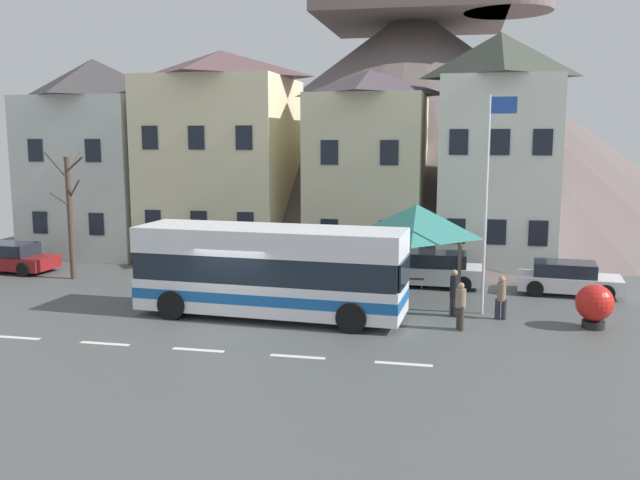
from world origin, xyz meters
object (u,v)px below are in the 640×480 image
(transit_bus, at_px, (271,272))
(parked_car_01, at_px, (11,258))
(parked_car_00, at_px, (430,269))
(pedestrian_02, at_px, (461,305))
(townhouse_02, at_px, (369,167))
(townhouse_03, at_px, (497,153))
(parked_car_02, at_px, (216,264))
(pedestrian_01, at_px, (454,290))
(pedestrian_00, at_px, (501,297))
(townhouse_01, at_px, (223,155))
(parked_car_03, at_px, (568,278))
(harbour_buoy, at_px, (594,304))
(bus_shelter, at_px, (416,221))
(public_bench, at_px, (406,277))
(townhouse_00, at_px, (97,158))
(flagpole, at_px, (489,190))
(hilltop_castle, at_px, (412,108))
(bare_tree_00, at_px, (70,213))

(transit_bus, xyz_separation_m, parked_car_01, (-13.98, 5.19, -0.93))
(parked_car_00, relative_size, pedestrian_02, 2.85)
(townhouse_02, height_order, parked_car_00, townhouse_02)
(townhouse_03, xyz_separation_m, parked_car_02, (-12.12, -4.60, -4.81))
(pedestrian_01, bearing_deg, parked_car_02, 156.79)
(pedestrian_00, bearing_deg, townhouse_01, 143.52)
(parked_car_03, xyz_separation_m, harbour_buoy, (0.10, -4.90, 0.17))
(townhouse_01, bearing_deg, bus_shelter, -36.35)
(parked_car_03, distance_m, pedestrian_02, 7.30)
(public_bench, bearing_deg, townhouse_03, 53.22)
(townhouse_00, xyz_separation_m, townhouse_03, (20.52, -0.40, 0.33))
(parked_car_02, bearing_deg, pedestrian_01, 153.31)
(pedestrian_00, distance_m, pedestrian_02, 2.11)
(transit_bus, relative_size, parked_car_01, 2.29)
(townhouse_00, height_order, parked_car_02, townhouse_00)
(townhouse_00, xyz_separation_m, flagpole, (19.87, -8.92, -0.73))
(pedestrian_01, height_order, public_bench, pedestrian_01)
(parked_car_01, bearing_deg, public_bench, 5.27)
(townhouse_03, xyz_separation_m, pedestrian_01, (-1.71, -9.07, -4.51))
(townhouse_01, height_order, pedestrian_00, townhouse_01)
(transit_bus, distance_m, parked_car_01, 14.94)
(townhouse_03, bearing_deg, townhouse_00, 178.88)
(pedestrian_00, height_order, public_bench, pedestrian_00)
(transit_bus, xyz_separation_m, parked_car_02, (-4.19, 5.80, -0.96))
(townhouse_03, distance_m, transit_bus, 13.63)
(townhouse_01, distance_m, harbour_buoy, 20.03)
(parked_car_03, bearing_deg, harbour_buoy, -83.45)
(townhouse_01, xyz_separation_m, parked_car_00, (10.93, -5.21, -4.56))
(parked_car_03, bearing_deg, hilltop_castle, 115.14)
(townhouse_00, height_order, parked_car_03, townhouse_00)
(townhouse_00, bearing_deg, parked_car_02, -30.78)
(parked_car_02, bearing_deg, flagpole, 157.69)
(parked_car_00, relative_size, parked_car_01, 1.09)
(parked_car_01, height_order, public_bench, parked_car_01)
(townhouse_03, relative_size, transit_bus, 1.15)
(transit_bus, bearing_deg, townhouse_01, 120.43)
(parked_car_00, bearing_deg, harbour_buoy, 137.29)
(townhouse_01, relative_size, townhouse_02, 1.12)
(transit_bus, relative_size, harbour_buoy, 6.48)
(public_bench, relative_size, flagpole, 0.20)
(parked_car_00, bearing_deg, flagpole, 117.81)
(parked_car_00, relative_size, harbour_buoy, 3.08)
(parked_car_03, bearing_deg, pedestrian_02, -119.41)
(bare_tree_00, bearing_deg, pedestrian_02, -15.53)
(townhouse_03, height_order, harbour_buoy, townhouse_03)
(parked_car_00, height_order, public_bench, parked_car_00)
(townhouse_00, xyz_separation_m, bus_shelter, (17.32, -7.23, -2.08))
(parked_car_01, relative_size, pedestrian_00, 2.72)
(townhouse_03, distance_m, parked_car_02, 13.83)
(pedestrian_00, relative_size, harbour_buoy, 1.04)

